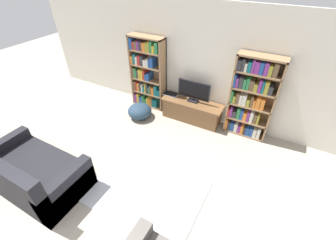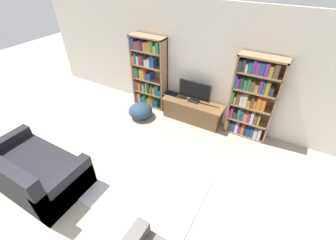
# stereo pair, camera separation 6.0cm
# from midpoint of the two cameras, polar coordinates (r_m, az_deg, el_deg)

# --- Properties ---
(wall_back) EXTENTS (8.80, 0.06, 2.60)m
(wall_back) POSITION_cam_midpoint_polar(r_m,az_deg,el_deg) (5.14, 7.31, 13.86)
(wall_back) COLOR silver
(wall_back) RESTS_ON ground_plane
(bookshelf_left) EXTENTS (0.88, 0.30, 1.80)m
(bookshelf_left) POSITION_cam_midpoint_polar(r_m,az_deg,el_deg) (5.69, -5.61, 11.72)
(bookshelf_left) COLOR #93704C
(bookshelf_left) RESTS_ON ground_plane
(bookshelf_right) EXTENTS (0.88, 0.30, 1.80)m
(bookshelf_right) POSITION_cam_midpoint_polar(r_m,az_deg,el_deg) (4.89, 20.00, 5.21)
(bookshelf_right) COLOR #93704C
(bookshelf_right) RESTS_ON ground_plane
(tv_stand) EXTENTS (1.45, 0.46, 0.49)m
(tv_stand) POSITION_cam_midpoint_polar(r_m,az_deg,el_deg) (5.39, 5.71, 2.38)
(tv_stand) COLOR brown
(tv_stand) RESTS_ON ground_plane
(television) EXTENTS (0.76, 0.16, 0.51)m
(television) POSITION_cam_midpoint_polar(r_m,az_deg,el_deg) (5.15, 6.23, 7.34)
(television) COLOR black
(television) RESTS_ON tv_stand
(laptop) EXTENTS (0.36, 0.22, 0.03)m
(laptop) POSITION_cam_midpoint_polar(r_m,az_deg,el_deg) (5.51, 0.34, 6.61)
(laptop) COLOR #B7B7BC
(laptop) RESTS_ON tv_stand
(area_rug) EXTENTS (1.89, 1.42, 0.02)m
(area_rug) POSITION_cam_midpoint_polar(r_m,az_deg,el_deg) (4.05, -5.93, -17.30)
(area_rug) COLOR #B2B7C1
(area_rug) RESTS_ON ground_plane
(couch_left_sectional) EXTENTS (1.76, 0.99, 0.94)m
(couch_left_sectional) POSITION_cam_midpoint_polar(r_m,az_deg,el_deg) (4.50, -31.61, -11.52)
(couch_left_sectional) COLOR black
(couch_left_sectional) RESTS_ON ground_plane
(beanbag_ottoman) EXTENTS (0.58, 0.58, 0.35)m
(beanbag_ottoman) POSITION_cam_midpoint_polar(r_m,az_deg,el_deg) (5.53, -7.50, 2.27)
(beanbag_ottoman) COLOR #23384C
(beanbag_ottoman) RESTS_ON ground_plane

